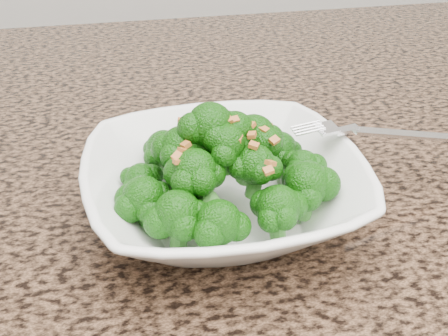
{
  "coord_description": "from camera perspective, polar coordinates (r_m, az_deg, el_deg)",
  "views": [
    {
      "loc": [
        -0.11,
        -0.21,
        1.2
      ],
      "look_at": [
        -0.03,
        0.19,
        0.95
      ],
      "focal_mm": 45.0,
      "sensor_mm": 36.0,
      "label": 1
    }
  ],
  "objects": [
    {
      "name": "granite_counter",
      "position": [
        0.61,
        0.51,
        0.17
      ],
      "size": [
        1.64,
        1.04,
        0.03
      ],
      "primitive_type": "cube",
      "color": "brown",
      "rests_on": "cabinet"
    },
    {
      "name": "bowl",
      "position": [
        0.49,
        0.0,
        -2.05
      ],
      "size": [
        0.25,
        0.25,
        0.06
      ],
      "primitive_type": "imported",
      "rotation": [
        0.0,
        0.0,
        0.02
      ],
      "color": "white",
      "rests_on": "granite_counter"
    },
    {
      "name": "broccoli_pile",
      "position": [
        0.46,
        0.0,
        4.54
      ],
      "size": [
        0.21,
        0.21,
        0.07
      ],
      "primitive_type": null,
      "color": "#135709",
      "rests_on": "bowl"
    },
    {
      "name": "garlic_topping",
      "position": [
        0.44,
        0.0,
        8.72
      ],
      "size": [
        0.13,
        0.13,
        0.01
      ],
      "primitive_type": null,
      "color": "#C3732F",
      "rests_on": "broccoli_pile"
    },
    {
      "name": "fork",
      "position": [
        0.52,
        12.74,
        3.83
      ],
      "size": [
        0.18,
        0.04,
        0.01
      ],
      "primitive_type": null,
      "rotation": [
        0.0,
        0.0,
        0.06
      ],
      "color": "silver",
      "rests_on": "bowl"
    }
  ]
}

